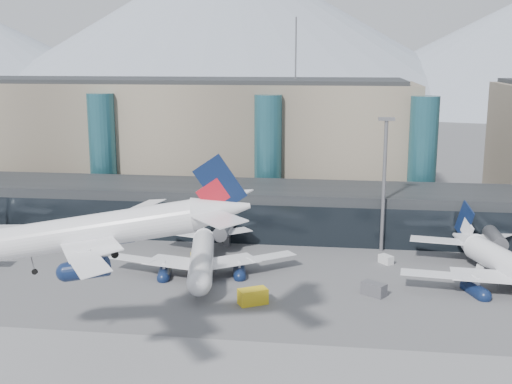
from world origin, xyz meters
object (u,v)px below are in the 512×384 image
Objects in this scene: veh_c at (374,289)px; veh_b at (198,255)px; veh_d at (480,270)px; veh_h at (253,296)px; jet_parked_right at (505,256)px; jet_parked_mid at (202,247)px; hero_jet at (122,219)px; veh_g at (386,259)px; lightmast_mid at (384,177)px.

veh_b is at bearing -169.18° from veh_c.
veh_h reaches higher than veh_d.
jet_parked_right is 15.74× the size of veh_d.
jet_parked_mid is at bearing 111.41° from veh_d.
hero_jet is 1.01× the size of jet_parked_mid.
jet_parked_mid is 33.17m from veh_g.
jet_parked_mid reaches higher than veh_h.
veh_h is (12.79, 19.87, -16.66)m from hero_jet.
lightmast_mid reaches higher than hero_jet.
jet_parked_mid is 11.50× the size of veh_b.
veh_b is 23.61m from veh_h.
veh_b is 34.14m from veh_g.
veh_g is (0.41, -7.75, -13.66)m from lightmast_mid.
veh_d is 0.94× the size of veh_g.
lightmast_mid reaches higher than veh_b.
veh_h is (12.90, -19.77, 0.32)m from veh_b.
veh_c is at bearing -49.60° from veh_g.
veh_g is at bearing 93.36° from veh_d.
veh_g is at bearing 114.56° from veh_c.
veh_b is at bearing 84.03° from hero_jet.
veh_b is 1.15× the size of veh_g.
lightmast_mid is 9.84× the size of veh_g.
jet_parked_right is at bearing 56.16° from veh_c.
veh_c is 19.24m from veh_h.
veh_b is (-2.01, 5.40, -3.33)m from jet_parked_mid.
hero_jet is at bearing -152.25° from veh_h.
veh_h is (-36.82, -18.67, 0.49)m from veh_d.
veh_b is at bearing 93.64° from veh_h.
veh_h is (-20.75, -30.00, -13.23)m from lightmast_mid.
jet_parked_right is 14.75× the size of veh_g.
hero_jet is 43.13m from veh_b.
jet_parked_mid is 48.03m from veh_d.
lightmast_mid is at bearing 25.86° from veh_h.
veh_b is at bearing 65.03° from jet_parked_right.
jet_parked_right is at bearing -9.44° from veh_h.
lightmast_mid reaches higher than veh_d.
veh_g is at bearing -86.98° from lightmast_mid.
jet_parked_mid reaches higher than veh_c.
lightmast_mid is 36.74m from jet_parked_mid.
jet_parked_mid is at bearing 80.69° from hero_jet.
veh_g is (33.95, 42.12, -17.09)m from hero_jet.
veh_h is at bearing -153.45° from jet_parked_mid.
veh_h is (-18.27, -6.02, 0.15)m from veh_c.
hero_jet reaches higher than jet_parked_mid.
jet_parked_mid reaches higher than veh_d.
hero_jet is 64.07m from jet_parked_right.
jet_parked_right is at bearing -100.49° from jet_parked_mid.
veh_g is at bearing -76.81° from veh_b.
hero_jet is at bearing -78.40° from veh_g.
veh_c is (-2.47, -23.98, -13.38)m from lightmast_mid.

